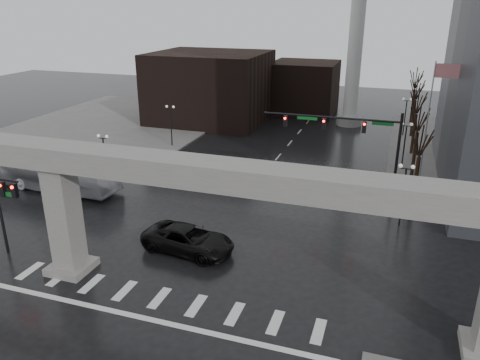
{
  "coord_description": "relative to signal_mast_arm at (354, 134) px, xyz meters",
  "views": [
    {
      "loc": [
        12.17,
        -21.97,
        16.63
      ],
      "look_at": [
        1.99,
        8.28,
        4.5
      ],
      "focal_mm": 35.0,
      "sensor_mm": 36.0,
      "label": 1
    }
  ],
  "objects": [
    {
      "name": "sidewalk_nw",
      "position": [
        -34.99,
        17.2,
        -5.75
      ],
      "size": [
        28.0,
        36.0,
        0.15
      ],
      "primitive_type": "cube",
      "color": "slate",
      "rests_on": "ground"
    },
    {
      "name": "tree_right_3",
      "position": [
        5.54,
        23.22,
        -2.85
      ],
      "size": [
        1.11,
        1.66,
        8.02
      ],
      "color": "black",
      "rests_on": "ground"
    },
    {
      "name": "pickup_truck",
      "position": [
        -9.68,
        -14.03,
        -4.9
      ],
      "size": [
        6.98,
        3.86,
        1.85
      ],
      "primitive_type": "imported",
      "rotation": [
        0.0,
        0.0,
        1.45
      ],
      "color": "black",
      "rests_on": "ground"
    },
    {
      "name": "lamp_right_0",
      "position": [
        4.51,
        -4.8,
        -2.36
      ],
      "size": [
        1.22,
        0.32,
        5.11
      ],
      "color": "black",
      "rests_on": "ground"
    },
    {
      "name": "tree_right_4",
      "position": [
        5.54,
        31.22,
        -2.79
      ],
      "size": [
        1.12,
        1.69,
        8.19
      ],
      "color": "black",
      "rests_on": "ground"
    },
    {
      "name": "signal_left_pole",
      "position": [
        -21.24,
        -18.3,
        -1.76
      ],
      "size": [
        2.3,
        0.3,
        6.0
      ],
      "color": "black",
      "rests_on": "ground"
    },
    {
      "name": "smokestack",
      "position": [
        -2.99,
        27.2,
        7.52
      ],
      "size": [
        3.6,
        3.6,
        30.0
      ],
      "color": "silver",
      "rests_on": "ground"
    },
    {
      "name": "building_far_mid",
      "position": [
        -10.99,
        33.2,
        -1.83
      ],
      "size": [
        10.0,
        10.0,
        8.0
      ],
      "primitive_type": "cube",
      "color": "black",
      "rests_on": "ground"
    },
    {
      "name": "signal_mast_arm",
      "position": [
        0.0,
        0.0,
        0.0
      ],
      "size": [
        12.12,
        0.43,
        8.0
      ],
      "color": "black",
      "rests_on": "ground"
    },
    {
      "name": "tree_right_0",
      "position": [
        5.54,
        -0.78,
        -3.04
      ],
      "size": [
        1.09,
        1.58,
        7.5
      ],
      "color": "black",
      "rests_on": "ground"
    },
    {
      "name": "ground",
      "position": [
        -8.99,
        -18.8,
        -5.83
      ],
      "size": [
        160.0,
        160.0,
        0.0
      ],
      "primitive_type": "plane",
      "color": "black",
      "rests_on": "ground"
    },
    {
      "name": "tree_right_1",
      "position": [
        5.54,
        7.22,
        -2.98
      ],
      "size": [
        1.09,
        1.61,
        7.67
      ],
      "color": "black",
      "rests_on": "ground"
    },
    {
      "name": "city_bus",
      "position": [
        -26.92,
        -7.08,
        -3.94
      ],
      "size": [
        13.72,
        3.85,
        3.78
      ],
      "primitive_type": "imported",
      "rotation": [
        0.0,
        0.0,
        1.52
      ],
      "color": "#AEAEB3",
      "rests_on": "ground"
    },
    {
      "name": "elevated_guideway",
      "position": [
        -7.73,
        -18.8,
        1.05
      ],
      "size": [
        48.0,
        2.6,
        8.7
      ],
      "color": "gray",
      "rests_on": "ground"
    },
    {
      "name": "lamp_right_2",
      "position": [
        4.51,
        23.2,
        -2.36
      ],
      "size": [
        1.22,
        0.32,
        5.11
      ],
      "color": "black",
      "rests_on": "ground"
    },
    {
      "name": "lamp_left_2",
      "position": [
        -22.49,
        23.2,
        -2.36
      ],
      "size": [
        1.22,
        0.32,
        5.11
      ],
      "color": "black",
      "rests_on": "ground"
    },
    {
      "name": "building_far_left",
      "position": [
        -22.99,
        23.2,
        -0.83
      ],
      "size": [
        16.0,
        14.0,
        10.0
      ],
      "primitive_type": "cube",
      "color": "black",
      "rests_on": "ground"
    },
    {
      "name": "lamp_right_1",
      "position": [
        4.51,
        9.2,
        -2.36
      ],
      "size": [
        1.22,
        0.32,
        5.11
      ],
      "color": "black",
      "rests_on": "ground"
    },
    {
      "name": "lamp_left_1",
      "position": [
        -22.49,
        9.2,
        -2.36
      ],
      "size": [
        1.22,
        0.32,
        5.11
      ],
      "color": "black",
      "rests_on": "ground"
    },
    {
      "name": "tree_right_2",
      "position": [
        5.54,
        15.22,
        -2.91
      ],
      "size": [
        1.1,
        1.63,
        7.85
      ],
      "color": "black",
      "rests_on": "ground"
    },
    {
      "name": "lamp_left_0",
      "position": [
        -22.49,
        -4.8,
        -2.36
      ],
      "size": [
        1.22,
        0.32,
        5.11
      ],
      "color": "black",
      "rests_on": "ground"
    },
    {
      "name": "flagpole_assembly",
      "position": [
        6.3,
        3.2,
        1.7
      ],
      "size": [
        2.06,
        0.12,
        12.0
      ],
      "color": "silver",
      "rests_on": "ground"
    }
  ]
}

